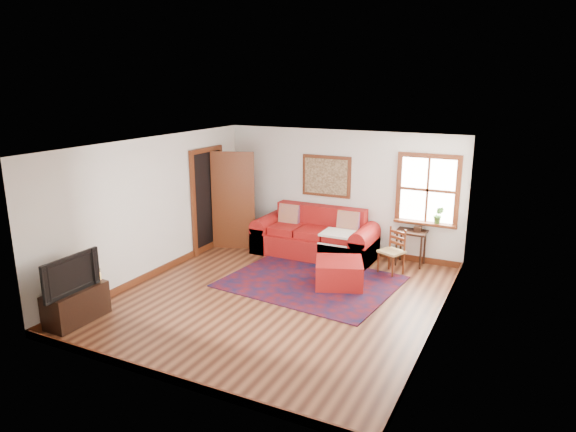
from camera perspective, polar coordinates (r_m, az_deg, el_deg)
The scene contains 13 objects.
ground at distance 8.49m, azimuth -1.05°, elevation -9.08°, with size 5.50×5.50×0.00m, color #421E11.
room_envelope at distance 7.98m, azimuth -1.06°, elevation 1.88°, with size 5.04×5.54×2.52m.
window at distance 9.99m, azimuth 15.35°, elevation 1.99°, with size 1.18×0.20×1.38m.
doorway at distance 10.69m, azimuth -7.21°, elevation 1.88°, with size 0.89×1.08×2.14m.
framed_artwork at distance 10.53m, azimuth 4.27°, elevation 4.43°, with size 1.05×0.07×0.85m.
persian_rug at distance 9.12m, azimuth 2.56°, elevation -7.28°, with size 2.83×2.27×0.02m, color #510B0F.
red_leather_sofa at distance 10.44m, azimuth 3.08°, elevation -2.61°, with size 2.46×1.01×0.96m.
red_ottoman at distance 8.93m, azimuth 5.68°, elevation -6.33°, with size 0.79×0.79×0.45m, color maroon.
side_table at distance 10.05m, azimuth 13.53°, elevation -2.27°, with size 0.56×0.42×0.68m.
ladder_back_chair at distance 9.58m, azimuth 11.62°, elevation -3.67°, with size 0.51×0.50×0.84m.
media_cabinet at distance 8.23m, azimuth -22.46°, elevation -9.11°, with size 0.42×0.93×0.51m, color black.
television at distance 7.95m, azimuth -23.38°, elevation -5.90°, with size 0.97×0.13×0.56m, color black.
candle_hurricane at distance 8.31m, azimuth -20.47°, elevation -6.18°, with size 0.12×0.12×0.18m.
Camera 1 is at (3.58, -6.89, 3.43)m, focal length 32.00 mm.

